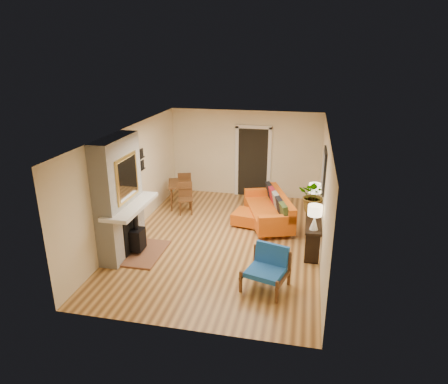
{
  "coord_description": "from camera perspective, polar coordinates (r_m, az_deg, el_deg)",
  "views": [
    {
      "loc": [
        1.81,
        -8.32,
        4.29
      ],
      "look_at": [
        0.0,
        0.2,
        1.15
      ],
      "focal_mm": 32.0,
      "sensor_mm": 36.0,
      "label": 1
    }
  ],
  "objects": [
    {
      "name": "room_shell",
      "position": [
        11.44,
        5.52,
        4.27
      ],
      "size": [
        6.5,
        6.5,
        6.5
      ],
      "color": "tan",
      "rests_on": "ground"
    },
    {
      "name": "ottoman",
      "position": [
        10.3,
        3.36,
        -3.61
      ],
      "size": [
        0.8,
        0.8,
        0.34
      ],
      "color": "silver",
      "rests_on": "ground"
    },
    {
      "name": "blue_chair",
      "position": [
        7.7,
        6.28,
        -10.42
      ],
      "size": [
        0.94,
        0.92,
        0.8
      ],
      "color": "brown",
      "rests_on": "ground"
    },
    {
      "name": "dining_table",
      "position": [
        11.45,
        -5.95,
        0.69
      ],
      "size": [
        1.01,
        1.62,
        0.85
      ],
      "color": "brown",
      "rests_on": "ground"
    },
    {
      "name": "houseplant",
      "position": [
        9.36,
        12.8,
        -0.47
      ],
      "size": [
        0.73,
        0.63,
        0.79
      ],
      "primitive_type": "imported",
      "rotation": [
        0.0,
        0.0,
        -0.02
      ],
      "color": "#1E5919",
      "rests_on": "console_table"
    },
    {
      "name": "fireplace",
      "position": [
        8.8,
        -14.53,
        -1.12
      ],
      "size": [
        1.09,
        1.68,
        2.6
      ],
      "color": "white",
      "rests_on": "ground"
    },
    {
      "name": "lamp_near",
      "position": [
        8.46,
        12.84,
        -3.15
      ],
      "size": [
        0.3,
        0.3,
        0.54
      ],
      "color": "white",
      "rests_on": "console_table"
    },
    {
      "name": "console_table",
      "position": [
        9.29,
        12.61,
        -4.25
      ],
      "size": [
        0.34,
        1.85,
        0.72
      ],
      "color": "black",
      "rests_on": "ground"
    },
    {
      "name": "lamp_far",
      "position": [
        9.78,
        12.83,
        0.04
      ],
      "size": [
        0.3,
        0.3,
        0.54
      ],
      "color": "white",
      "rests_on": "console_table"
    },
    {
      "name": "sofa",
      "position": [
        10.4,
        6.74,
        -2.51
      ],
      "size": [
        1.53,
        2.28,
        0.83
      ],
      "color": "silver",
      "rests_on": "ground"
    }
  ]
}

